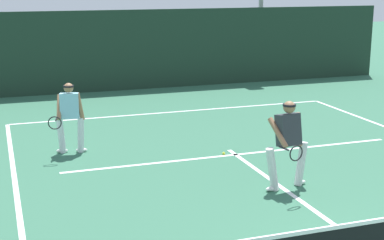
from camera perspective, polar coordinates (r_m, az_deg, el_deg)
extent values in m
cube|color=white|center=(17.16, -1.65, 0.82)|extent=(9.56, 0.10, 0.01)
cube|color=white|center=(13.04, 4.33, -3.43)|extent=(7.79, 0.10, 0.01)
cube|color=white|center=(10.66, 10.36, -7.63)|extent=(0.10, 6.40, 0.01)
cylinder|color=silver|center=(11.22, 10.71, -4.27)|extent=(0.28, 0.20, 0.86)
cylinder|color=silver|center=(10.81, 7.94, -4.86)|extent=(0.33, 0.21, 0.86)
ellipsoid|color=white|center=(11.34, 10.63, -6.08)|extent=(0.28, 0.16, 0.09)
ellipsoid|color=white|center=(10.93, 7.87, -6.73)|extent=(0.28, 0.16, 0.09)
cube|color=#2D3338|center=(10.81, 9.50, -0.94)|extent=(0.49, 0.40, 0.62)
cylinder|color=#9E704C|center=(10.97, 10.48, -0.92)|extent=(0.19, 0.13, 0.65)
cylinder|color=#9E704C|center=(10.67, 8.48, -1.25)|extent=(0.20, 0.56, 0.50)
sphere|color=#9E704C|center=(10.71, 9.59, 1.26)|extent=(0.23, 0.23, 0.23)
cylinder|color=black|center=(10.70, 9.60, 1.47)|extent=(0.29, 0.29, 0.04)
cylinder|color=black|center=(10.51, 9.06, -2.78)|extent=(0.08, 0.26, 0.03)
torus|color=black|center=(10.26, 10.25, -3.24)|extent=(0.29, 0.08, 0.29)
cylinder|color=silver|center=(13.34, -10.93, -1.45)|extent=(0.20, 0.18, 0.81)
cylinder|color=silver|center=(13.38, -12.80, -1.51)|extent=(0.22, 0.18, 0.81)
ellipsoid|color=white|center=(13.44, -10.86, -2.93)|extent=(0.28, 0.16, 0.09)
ellipsoid|color=white|center=(13.47, -12.72, -2.98)|extent=(0.28, 0.16, 0.09)
cube|color=#8CCCE0|center=(13.20, -12.01, 1.39)|extent=(0.46, 0.33, 0.58)
cylinder|color=#9E704C|center=(13.19, -11.00, 1.32)|extent=(0.21, 0.13, 0.62)
cylinder|color=#9E704C|center=(13.22, -13.00, 1.25)|extent=(0.19, 0.48, 0.53)
sphere|color=#9E704C|center=(13.12, -12.10, 3.13)|extent=(0.22, 0.22, 0.22)
cylinder|color=black|center=(13.11, -12.11, 3.29)|extent=(0.27, 0.27, 0.04)
cylinder|color=black|center=(13.03, -13.27, 0.08)|extent=(0.08, 0.26, 0.03)
torus|color=black|center=(12.71, -13.41, -0.28)|extent=(0.29, 0.08, 0.29)
sphere|color=#D1E033|center=(13.01, 3.15, -3.31)|extent=(0.07, 0.07, 0.07)
cube|color=#1C3325|center=(20.66, -4.97, 6.93)|extent=(19.15, 0.12, 2.81)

